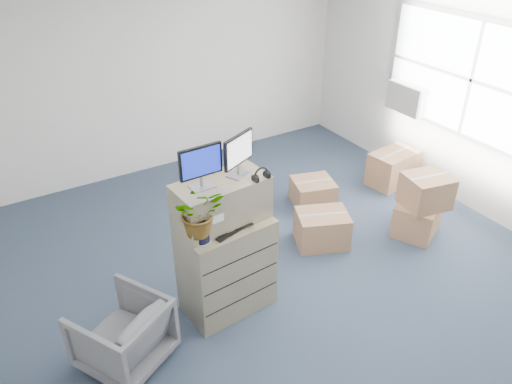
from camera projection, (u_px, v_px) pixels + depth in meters
ground at (296, 292)px, 5.37m from camera, size 7.00×7.00×0.00m
wall_back at (160, 77)px, 7.22m from camera, size 6.00×0.02×2.80m
wall_right at (505, 115)px, 5.99m from camera, size 0.02×7.00×2.80m
window at (473, 80)px, 6.18m from camera, size 0.07×2.72×1.52m
ac_unit at (408, 98)px, 7.06m from camera, size 0.24×0.60×0.40m
filing_cabinet_lower at (227, 266)px, 4.95m from camera, size 0.92×0.60×1.02m
filing_cabinet_upper at (221, 202)px, 4.61m from camera, size 0.91×0.51×0.44m
monitor_left at (201, 165)px, 4.28m from camera, size 0.40×0.16×0.40m
monitor_right at (239, 153)px, 4.49m from camera, size 0.38×0.23×0.40m
headphones at (261, 175)px, 4.51m from camera, size 0.16×0.03×0.16m
keyboard at (230, 228)px, 4.61m from camera, size 0.46×0.29×0.02m
mouse at (265, 215)px, 4.78m from camera, size 0.11×0.08×0.03m
water_bottle at (235, 208)px, 4.70m from camera, size 0.07×0.07×0.23m
phone_dock at (213, 219)px, 4.68m from camera, size 0.06×0.05×0.12m
external_drive at (246, 206)px, 4.89m from camera, size 0.23×0.18×0.06m
tissue_box at (248, 196)px, 4.90m from camera, size 0.26×0.15×0.09m
potted_plant at (199, 217)px, 4.32m from camera, size 0.52×0.55×0.45m
office_chair at (122, 331)px, 4.41m from camera, size 0.93×0.92×0.72m
cardboard_boxes at (376, 197)px, 6.52m from camera, size 2.54×1.87×0.82m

